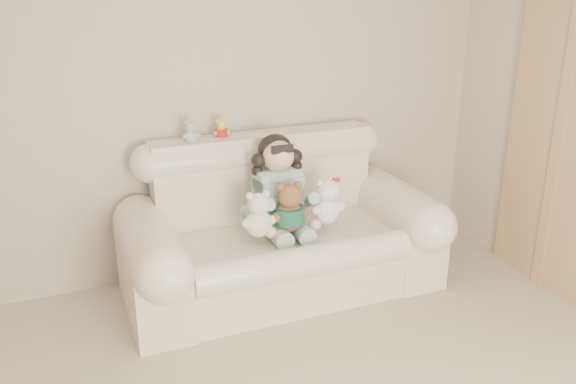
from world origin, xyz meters
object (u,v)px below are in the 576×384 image
Objects in this scene: seated_child at (278,183)px; white_cat at (327,196)px; cream_teddy at (258,210)px; brown_teddy at (289,202)px; sofa at (282,220)px.

seated_child is 1.77× the size of white_cat.
white_cat is 1.06× the size of cream_teddy.
brown_teddy is 0.28m from white_cat.
seated_child is (0.00, 0.08, 0.24)m from sofa.
brown_teddy is 0.21m from cream_teddy.
cream_teddy is (-0.49, -0.03, -0.01)m from white_cat.
brown_teddy is at bearing -93.48° from sofa.
white_cat reaches higher than cream_teddy.
sofa is 0.31m from cream_teddy.
white_cat is at bearing -44.66° from seated_child.
brown_teddy reaches higher than cream_teddy.
sofa is 0.23m from brown_teddy.
brown_teddy reaches higher than white_cat.
sofa is at bearing -98.78° from seated_child.
white_cat is (0.27, -0.12, 0.17)m from sofa.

